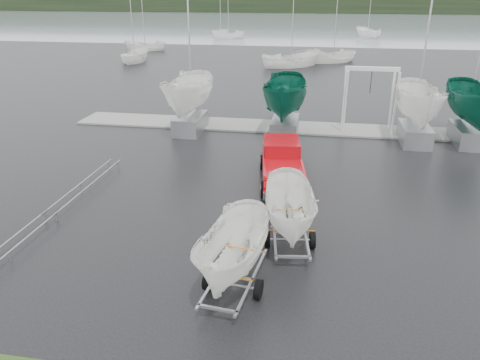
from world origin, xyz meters
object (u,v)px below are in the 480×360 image
pickup_truck (282,161)px  trailer_hitched (293,171)px  boat_hoist (370,90)px  trailer_parked (234,208)px

pickup_truck → trailer_hitched: trailer_hitched is taller
trailer_hitched → pickup_truck: bearing=90.0°
trailer_hitched → boat_hoist: size_ratio=1.27×
trailer_hitched → boat_hoist: bearing=68.1°
pickup_truck → trailer_hitched: size_ratio=1.08×
trailer_parked → trailer_hitched: bearing=71.2°
pickup_truck → trailer_parked: 9.37m
pickup_truck → trailer_parked: trailer_parked is taller
trailer_parked → pickup_truck: bearing=92.9°
trailer_parked → boat_hoist: 19.03m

